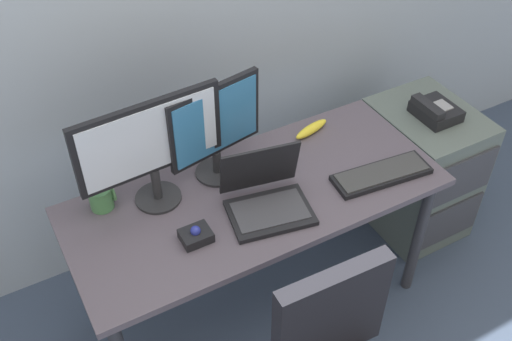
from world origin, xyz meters
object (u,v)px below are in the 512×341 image
object	(u,v)px
desk_phone	(435,111)
banana	(311,129)
file_cabinet	(419,170)
monitor_main	(151,145)
laptop	(266,196)
keyboard	(381,174)
trackball_mouse	(196,235)
cell_phone	(275,160)
monitor_side	(215,127)
coffee_mug	(102,198)

from	to	relation	value
desk_phone	banana	size ratio (longest dim) A/B	1.05
file_cabinet	monitor_main	world-z (taller)	monitor_main
file_cabinet	laptop	distance (m)	1.09
keyboard	trackball_mouse	size ratio (longest dim) A/B	3.83
monitor_main	cell_phone	world-z (taller)	monitor_main
monitor_side	trackball_mouse	size ratio (longest dim) A/B	3.81
file_cabinet	desk_phone	xyz separation A→B (m)	(-0.01, -0.02, 0.38)
trackball_mouse	banana	world-z (taller)	trackball_mouse
monitor_main	cell_phone	xyz separation A→B (m)	(0.51, -0.02, -0.27)
monitor_side	laptop	distance (m)	0.33
laptop	coffee_mug	world-z (taller)	laptop
coffee_mug	cell_phone	world-z (taller)	coffee_mug
keyboard	monitor_side	bearing A→B (deg)	149.26
monitor_side	keyboard	size ratio (longest dim) A/B	0.99
laptop	cell_phone	size ratio (longest dim) A/B	2.50
keyboard	trackball_mouse	xyz separation A→B (m)	(-0.80, 0.05, 0.01)
monitor_side	cell_phone	distance (m)	0.34
file_cabinet	banana	world-z (taller)	banana
monitor_main	keyboard	size ratio (longest dim) A/B	1.34
coffee_mug	cell_phone	distance (m)	0.72
monitor_side	trackball_mouse	world-z (taller)	monitor_side
laptop	cell_phone	bearing A→B (deg)	52.55
monitor_side	coffee_mug	size ratio (longest dim) A/B	4.24
monitor_main	coffee_mug	distance (m)	0.31
coffee_mug	banana	xyz separation A→B (m)	(0.95, 0.00, -0.03)
monitor_main	monitor_side	xyz separation A→B (m)	(0.27, 0.02, -0.04)
monitor_main	trackball_mouse	bearing A→B (deg)	-81.40
banana	keyboard	bearing A→B (deg)	-76.59
desk_phone	monitor_main	bearing A→B (deg)	176.37
desk_phone	laptop	bearing A→B (deg)	-171.22
keyboard	banana	world-z (taller)	banana
monitor_main	coffee_mug	bearing A→B (deg)	162.26
trackball_mouse	banana	xyz separation A→B (m)	(0.71, 0.33, -0.00)
laptop	coffee_mug	size ratio (longest dim) A/B	3.59
banana	laptop	bearing A→B (deg)	-143.12
monitor_main	laptop	distance (m)	0.47
monitor_side	laptop	world-z (taller)	monitor_side
monitor_main	cell_phone	size ratio (longest dim) A/B	3.99
laptop	desk_phone	bearing A→B (deg)	8.78
monitor_side	trackball_mouse	bearing A→B (deg)	-128.56
laptop	file_cabinet	bearing A→B (deg)	9.63
monitor_side	coffee_mug	world-z (taller)	monitor_side
desk_phone	cell_phone	world-z (taller)	desk_phone
keyboard	banana	size ratio (longest dim) A/B	2.22
file_cabinet	monitor_main	distance (m)	1.49
file_cabinet	monitor_main	size ratio (longest dim) A/B	1.23
file_cabinet	coffee_mug	distance (m)	1.60
trackball_mouse	monitor_side	bearing A→B (deg)	51.44
keyboard	laptop	xyz separation A→B (m)	(-0.49, 0.08, 0.04)
monitor_side	keyboard	bearing A→B (deg)	-30.74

